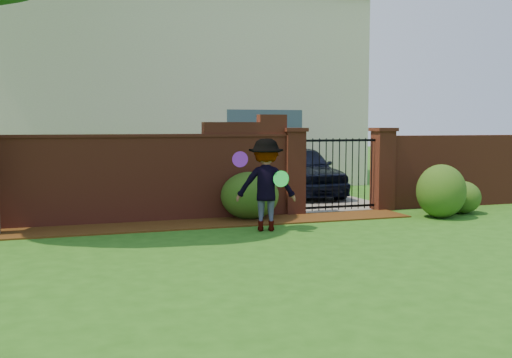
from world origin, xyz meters
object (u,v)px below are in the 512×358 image
object	(u,v)px
man	(266,185)
frisbee_green	(281,179)
frisbee_purple	(240,159)
car	(301,171)

from	to	relation	value
man	frisbee_green	bearing A→B (deg)	139.50
frisbee_purple	frisbee_green	distance (m)	0.83
man	frisbee_green	world-z (taller)	man
car	man	size ratio (longest dim) A/B	2.43
car	frisbee_purple	bearing A→B (deg)	-122.45
frisbee_purple	frisbee_green	xyz separation A→B (m)	(0.65, -0.38, -0.34)
car	frisbee_green	size ratio (longest dim) A/B	13.95
car	frisbee_green	bearing A→B (deg)	-114.70
car	man	world-z (taller)	man
frisbee_purple	frisbee_green	world-z (taller)	frisbee_purple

